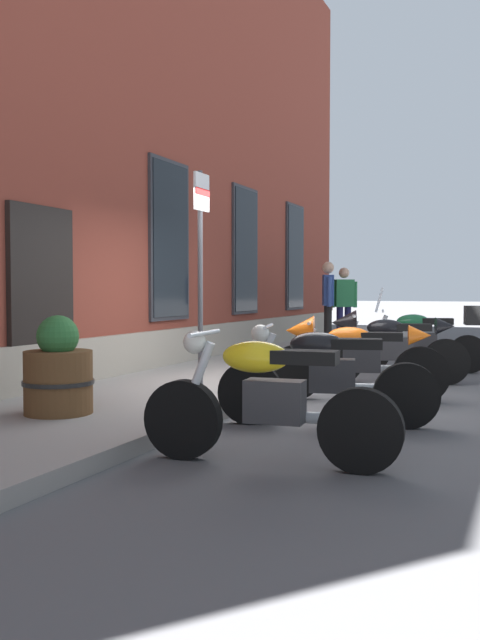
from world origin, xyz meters
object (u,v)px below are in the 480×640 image
motorcycle_orange_sport (351,354)px  parking_sign (201,249)px  motorcycle_black_sport (387,344)px  barrel_planter (58,373)px  pedestrian_striped_shirt (344,302)px  motorcycle_yellow_naked (266,401)px  pedestrian_blue_top (328,300)px  motorcycle_green_touring (427,337)px  motorcycle_black_naked (325,376)px

motorcycle_orange_sport → parking_sign: parking_sign is taller
motorcycle_orange_sport → motorcycle_black_sport: 1.62m
parking_sign → barrel_planter: (-1.98, 0.54, -1.27)m
pedestrian_striped_shirt → parking_sign: parking_sign is taller
motorcycle_black_sport → motorcycle_orange_sport: bearing=176.0°
motorcycle_yellow_naked → pedestrian_blue_top: 8.76m
motorcycle_green_touring → motorcycle_yellow_naked: bearing=177.6°
motorcycle_black_sport → motorcycle_green_touring: bearing=-11.1°
motorcycle_yellow_naked → motorcycle_orange_sport: 3.22m
motorcycle_green_touring → motorcycle_black_naked: bearing=176.6°
motorcycle_orange_sport → barrel_planter: bearing=141.2°
motorcycle_green_touring → barrel_planter: bearing=156.4°
parking_sign → motorcycle_black_naked: bearing=-116.5°
pedestrian_blue_top → barrel_planter: bearing=177.3°
motorcycle_orange_sport → motorcycle_black_sport: size_ratio=1.03×
motorcycle_black_naked → motorcycle_orange_sport: bearing=5.2°
parking_sign → motorcycle_orange_sport: bearing=-66.3°
motorcycle_yellow_naked → motorcycle_green_touring: (6.47, -0.28, 0.07)m
parking_sign → barrel_planter: bearing=164.9°
motorcycle_black_sport → motorcycle_green_touring: motorcycle_green_touring is taller
pedestrian_blue_top → parking_sign: (-6.02, -0.16, 0.68)m
motorcycle_black_sport → parking_sign: size_ratio=0.79×
pedestrian_blue_top → barrel_planter: pedestrian_blue_top is taller
motorcycle_black_naked → pedestrian_striped_shirt: size_ratio=1.27×
motorcycle_black_naked → pedestrian_blue_top: size_ratio=1.21×
pedestrian_blue_top → parking_sign: bearing=-178.5°
motorcycle_green_touring → parking_sign: bearing=152.5°
motorcycle_orange_sport → pedestrian_blue_top: bearing=18.7°
motorcycle_black_naked → barrel_planter: (-1.09, 2.31, 0.04)m
motorcycle_green_touring → parking_sign: 4.65m
motorcycle_black_naked → pedestrian_blue_top: (6.91, 1.94, 0.64)m
motorcycle_black_naked → motorcycle_black_sport: 3.22m
pedestrian_striped_shirt → motorcycle_black_naked: bearing=-166.6°
motorcycle_orange_sport → motorcycle_green_touring: (3.26, -0.43, 0.01)m
motorcycle_orange_sport → pedestrian_blue_top: size_ratio=1.21×
motorcycle_black_sport → parking_sign: (-2.33, 1.74, 1.23)m
motorcycle_black_naked → motorcycle_black_sport: motorcycle_black_sport is taller
motorcycle_black_naked → motorcycle_black_sport: bearing=0.6°
motorcycle_green_touring → barrel_planter: size_ratio=2.22×
motorcycle_yellow_naked → parking_sign: bearing=35.6°
motorcycle_orange_sport → motorcycle_green_touring: size_ratio=1.00×
motorcycle_black_naked → parking_sign: (0.89, 1.78, 1.31)m
motorcycle_black_naked → pedestrian_blue_top: pedestrian_blue_top is taller
motorcycle_yellow_naked → pedestrian_blue_top: size_ratio=1.16×
motorcycle_orange_sport → pedestrian_striped_shirt: pedestrian_striped_shirt is taller
motorcycle_yellow_naked → barrel_planter: barrel_planter is taller
motorcycle_yellow_naked → parking_sign: parking_sign is taller
pedestrian_striped_shirt → barrel_planter: 8.93m
motorcycle_black_naked → pedestrian_striped_shirt: pedestrian_striped_shirt is taller
motorcycle_green_touring → barrel_planter: motorcycle_green_touring is taller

